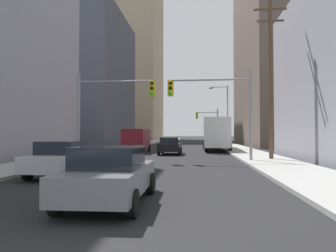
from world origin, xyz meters
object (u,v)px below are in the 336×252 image
Objects in this scene: city_bus at (216,133)px; sedan_grey at (111,174)px; cargo_van_maroon at (137,139)px; sedan_silver at (63,158)px; sedan_black at (170,146)px; traffic_signal_near_left at (112,100)px; traffic_signal_near_right at (213,99)px; traffic_signal_far_right at (208,120)px.

sedan_grey is at bearing -99.55° from city_bus.
city_bus reaches higher than cargo_van_maroon.
sedan_black is (3.46, 14.19, 0.00)m from sedan_silver.
traffic_signal_near_left and traffic_signal_near_right have the same top height.
city_bus is 17.53m from traffic_signal_far_right.
sedan_grey is 13.21m from traffic_signal_near_right.
city_bus reaches higher than sedan_black.
sedan_silver is (-3.52, 4.90, 0.00)m from sedan_grey.
sedan_grey is 19.09m from sedan_black.
sedan_grey is 13.22m from traffic_signal_near_left.
traffic_signal_far_right is at bearing 70.65° from cargo_van_maroon.
traffic_signal_far_right is (0.84, 31.27, -0.08)m from traffic_signal_near_right.
cargo_van_maroon reaches higher than sedan_black.
sedan_grey is 43.92m from traffic_signal_far_right.
traffic_signal_near_left reaches higher than sedan_silver.
cargo_van_maroon is at bearing -149.53° from city_bus.
traffic_signal_near_left is at bearing 89.35° from sedan_silver.
sedan_silver is (0.02, -16.61, -0.52)m from cargo_van_maroon.
traffic_signal_near_right reaches higher than cargo_van_maroon.
cargo_van_maroon is 0.88× the size of traffic_signal_near_right.
traffic_signal_near_right is at bearing -94.26° from city_bus.
traffic_signal_far_right is at bearing 80.12° from sedan_black.
city_bus is 22.75m from sedan_silver.
traffic_signal_near_right reaches higher than city_bus.
sedan_black is at bearing 63.46° from traffic_signal_near_left.
traffic_signal_far_right reaches higher than city_bus.
sedan_grey is at bearing -89.83° from sedan_black.
traffic_signal_near_left is 6.81m from traffic_signal_near_right.
sedan_grey is 6.03m from sedan_silver.
sedan_grey is at bearing -74.42° from traffic_signal_near_left.
sedan_grey and sedan_silver have the same top height.
traffic_signal_far_right is at bearing 76.26° from traffic_signal_near_left.
city_bus is 1.93× the size of traffic_signal_far_right.
sedan_grey is (3.54, -21.51, -0.52)m from cargo_van_maroon.
city_bus is 26.58m from sedan_grey.
cargo_van_maroon is at bearing -109.35° from traffic_signal_far_right.
cargo_van_maroon is 16.62m from sedan_silver.
sedan_silver is at bearing -103.72° from sedan_black.
traffic_signal_near_right is at bearing -53.03° from cargo_van_maroon.
city_bus reaches higher than sedan_silver.
sedan_black is at bearing 76.28° from sedan_silver.
traffic_signal_near_left is (-3.38, -6.76, 3.34)m from sedan_black.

